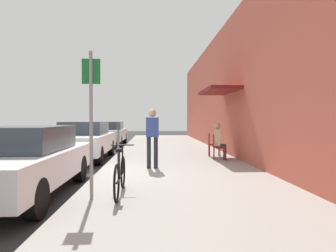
# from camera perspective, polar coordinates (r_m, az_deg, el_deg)

# --- Properties ---
(ground_plane) EXTENTS (60.00, 60.00, 0.00)m
(ground_plane) POSITION_cam_1_polar(r_m,az_deg,el_deg) (7.97, -13.82, -9.78)
(ground_plane) COLOR #2D2D30
(sidewalk_slab) EXTENTS (4.50, 32.00, 0.12)m
(sidewalk_slab) POSITION_cam_1_polar(r_m,az_deg,el_deg) (9.82, 1.56, -7.28)
(sidewalk_slab) COLOR #9E9B93
(sidewalk_slab) RESTS_ON ground_plane
(building_facade) EXTENTS (1.40, 32.00, 5.53)m
(building_facade) POSITION_cam_1_polar(r_m,az_deg,el_deg) (10.27, 15.15, 8.17)
(building_facade) COLOR #BC5442
(building_facade) RESTS_ON ground_plane
(parked_car_0) EXTENTS (1.80, 4.40, 1.39)m
(parked_car_0) POSITION_cam_1_polar(r_m,az_deg,el_deg) (6.55, -26.30, -5.93)
(parked_car_0) COLOR silver
(parked_car_0) RESTS_ON ground_plane
(parked_car_1) EXTENTS (1.80, 4.40, 1.43)m
(parked_car_1) POSITION_cam_1_polar(r_m,az_deg,el_deg) (11.61, -15.83, -2.62)
(parked_car_1) COLOR silver
(parked_car_1) RESTS_ON ground_plane
(parked_car_2) EXTENTS (1.80, 4.40, 1.38)m
(parked_car_2) POSITION_cam_1_polar(r_m,az_deg,el_deg) (17.77, -11.34, -1.30)
(parked_car_2) COLOR #B7B7BC
(parked_car_2) RESTS_ON ground_plane
(parking_meter) EXTENTS (0.12, 0.10, 1.32)m
(parking_meter) POSITION_cam_1_polar(r_m,az_deg,el_deg) (8.95, -9.59, -2.81)
(parking_meter) COLOR slate
(parking_meter) RESTS_ON sidewalk_slab
(street_sign) EXTENTS (0.32, 0.06, 2.60)m
(street_sign) POSITION_cam_1_polar(r_m,az_deg,el_deg) (5.35, -14.63, 2.44)
(street_sign) COLOR gray
(street_sign) RESTS_ON sidewalk_slab
(bicycle_0) EXTENTS (0.46, 1.71, 0.90)m
(bicycle_0) POSITION_cam_1_polar(r_m,az_deg,el_deg) (5.64, -9.24, -9.44)
(bicycle_0) COLOR black
(bicycle_0) RESTS_ON sidewalk_slab
(cafe_chair_0) EXTENTS (0.53, 0.53, 0.87)m
(cafe_chair_0) POSITION_cam_1_polar(r_m,az_deg,el_deg) (10.42, 9.47, -3.67)
(cafe_chair_0) COLOR maroon
(cafe_chair_0) RESTS_ON sidewalk_slab
(seated_patron_0) EXTENTS (0.49, 0.44, 1.29)m
(seated_patron_0) POSITION_cam_1_polar(r_m,az_deg,el_deg) (10.41, 9.81, -2.62)
(seated_patron_0) COLOR #232838
(seated_patron_0) RESTS_ON sidewalk_slab
(cafe_chair_1) EXTENTS (0.48, 0.48, 0.87)m
(cafe_chair_1) POSITION_cam_1_polar(r_m,az_deg,el_deg) (11.26, 8.53, -3.30)
(cafe_chair_1) COLOR maroon
(cafe_chair_1) RESTS_ON sidewalk_slab
(pedestrian_standing) EXTENTS (0.36, 0.22, 1.70)m
(pedestrian_standing) POSITION_cam_1_polar(r_m,az_deg,el_deg) (8.45, -3.04, -1.46)
(pedestrian_standing) COLOR #232838
(pedestrian_standing) RESTS_ON sidewalk_slab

